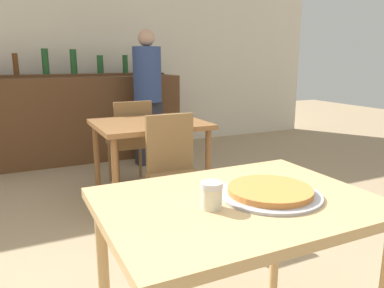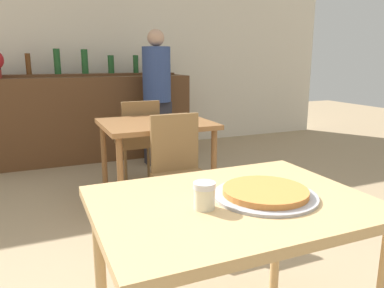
{
  "view_description": "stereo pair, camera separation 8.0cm",
  "coord_description": "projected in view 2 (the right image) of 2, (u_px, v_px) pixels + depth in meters",
  "views": [
    {
      "loc": [
        -0.76,
        -1.17,
        1.3
      ],
      "look_at": [
        0.07,
        0.55,
        0.87
      ],
      "focal_mm": 35.0,
      "sensor_mm": 36.0,
      "label": 1
    },
    {
      "loc": [
        -0.69,
        -1.2,
        1.3
      ],
      "look_at": [
        0.07,
        0.55,
        0.87
      ],
      "focal_mm": 35.0,
      "sensor_mm": 36.0,
      "label": 2
    }
  ],
  "objects": [
    {
      "name": "bar_back_shelf",
      "position": [
        87.0,
        70.0,
        4.88
      ],
      "size": [
        2.39,
        0.24,
        0.35
      ],
      "color": "brown",
      "rests_on": "bar_counter"
    },
    {
      "name": "wall_back",
      "position": [
        80.0,
        51.0,
        5.15
      ],
      "size": [
        8.0,
        0.05,
        2.8
      ],
      "color": "silver",
      "rests_on": "ground_plane"
    },
    {
      "name": "dining_table_far",
      "position": [
        156.0,
        132.0,
        3.28
      ],
      "size": [
        0.92,
        0.81,
        0.77
      ],
      "color": "brown",
      "rests_on": "ground_plane"
    },
    {
      "name": "chair_far_side_back",
      "position": [
        139.0,
        137.0,
        3.83
      ],
      "size": [
        0.4,
        0.4,
        0.89
      ],
      "rotation": [
        0.0,
        0.0,
        3.14
      ],
      "color": "olive",
      "rests_on": "ground_plane"
    },
    {
      "name": "dining_table_near",
      "position": [
        232.0,
        220.0,
        1.48
      ],
      "size": [
        1.06,
        0.79,
        0.77
      ],
      "color": "tan",
      "rests_on": "ground_plane"
    },
    {
      "name": "person_standing",
      "position": [
        157.0,
        93.0,
        4.57
      ],
      "size": [
        0.34,
        0.34,
        1.64
      ],
      "color": "#2D2D38",
      "rests_on": "ground_plane"
    },
    {
      "name": "cheese_shaker",
      "position": [
        204.0,
        195.0,
        1.36
      ],
      "size": [
        0.08,
        0.08,
        0.1
      ],
      "color": "beige",
      "rests_on": "dining_table_near"
    },
    {
      "name": "bar_counter",
      "position": [
        90.0,
        118.0,
        4.89
      ],
      "size": [
        2.6,
        0.56,
        1.08
      ],
      "color": "brown",
      "rests_on": "ground_plane"
    },
    {
      "name": "pizza_tray",
      "position": [
        265.0,
        193.0,
        1.48
      ],
      "size": [
        0.41,
        0.41,
        0.04
      ],
      "color": "#A3A3A8",
      "rests_on": "dining_table_near"
    },
    {
      "name": "chair_far_side_front",
      "position": [
        180.0,
        166.0,
        2.8
      ],
      "size": [
        0.4,
        0.4,
        0.89
      ],
      "color": "olive",
      "rests_on": "ground_plane"
    }
  ]
}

